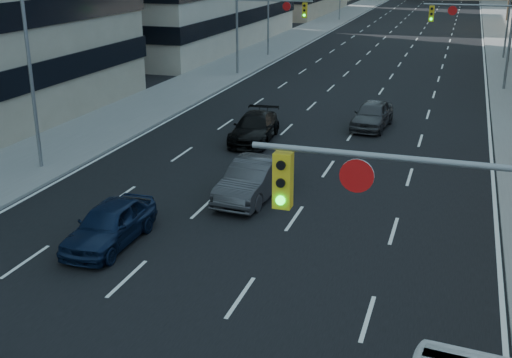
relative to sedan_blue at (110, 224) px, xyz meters
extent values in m
cube|color=black|center=(3.50, 115.99, -0.72)|extent=(18.00, 300.00, 0.02)
cube|color=slate|center=(-8.00, 115.99, -0.65)|extent=(5.00, 300.00, 0.15)
cube|color=slate|center=(15.00, 115.99, -0.65)|extent=(5.00, 300.00, 0.15)
cylinder|color=slate|center=(10.25, -6.01, 5.07)|extent=(6.50, 0.12, 0.12)
cube|color=gold|center=(7.60, -6.01, 4.42)|extent=(0.35, 0.28, 1.10)
cylinder|color=black|center=(7.60, -6.17, 4.77)|extent=(0.18, 0.06, 0.18)
cylinder|color=black|center=(7.60, -6.17, 4.42)|extent=(0.18, 0.06, 0.18)
cylinder|color=#0CE526|center=(7.60, -6.17, 4.07)|extent=(0.18, 0.06, 0.18)
cylinder|color=white|center=(9.00, -6.04, 4.67)|extent=(0.64, 0.06, 0.64)
cylinder|color=slate|center=(-6.50, 30.99, 2.27)|extent=(0.18, 0.18, 6.00)
cylinder|color=slate|center=(-3.50, 30.99, 5.07)|extent=(6.00, 0.12, 0.12)
cube|color=gold|center=(-1.10, 30.99, 4.42)|extent=(0.35, 0.28, 1.10)
cylinder|color=black|center=(-1.10, 30.83, 4.77)|extent=(0.18, 0.06, 0.18)
cylinder|color=black|center=(-1.10, 30.83, 4.42)|extent=(0.18, 0.06, 0.18)
cylinder|color=#0CE526|center=(-1.10, 30.83, 4.07)|extent=(0.18, 0.06, 0.18)
cylinder|color=white|center=(-2.50, 30.96, 4.67)|extent=(0.64, 0.06, 0.64)
cylinder|color=slate|center=(13.50, 30.99, 2.27)|extent=(0.18, 0.18, 6.00)
cylinder|color=slate|center=(10.50, 30.99, 5.07)|extent=(6.00, 0.12, 0.12)
cube|color=gold|center=(8.10, 30.99, 4.42)|extent=(0.35, 0.28, 1.10)
cylinder|color=black|center=(8.10, 30.83, 4.77)|extent=(0.18, 0.06, 0.18)
cylinder|color=black|center=(8.10, 30.83, 4.42)|extent=(0.18, 0.06, 0.18)
cylinder|color=#0CE526|center=(8.10, 30.83, 4.07)|extent=(0.18, 0.06, 0.18)
cylinder|color=white|center=(9.50, 30.96, 4.67)|extent=(0.64, 0.06, 0.64)
cylinder|color=slate|center=(-7.00, 5.99, 3.77)|extent=(0.16, 0.16, 9.00)
cylinder|color=slate|center=(-7.00, 40.99, 3.77)|extent=(0.16, 0.16, 9.00)
cylinder|color=slate|center=(14.00, 45.99, 3.77)|extent=(0.16, 0.16, 9.00)
imported|color=#0C1932|center=(0.00, 0.00, 0.00)|extent=(1.74, 4.29, 1.46)
imported|color=#323234|center=(3.17, 5.57, 0.05)|extent=(1.94, 4.80, 1.55)
imported|color=black|center=(0.70, 13.32, -0.02)|extent=(2.40, 5.02, 1.41)
imported|color=#37383A|center=(6.10, 17.84, 0.02)|extent=(2.11, 4.53, 1.50)
camera|label=1|loc=(10.65, -17.09, 8.51)|focal=45.00mm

